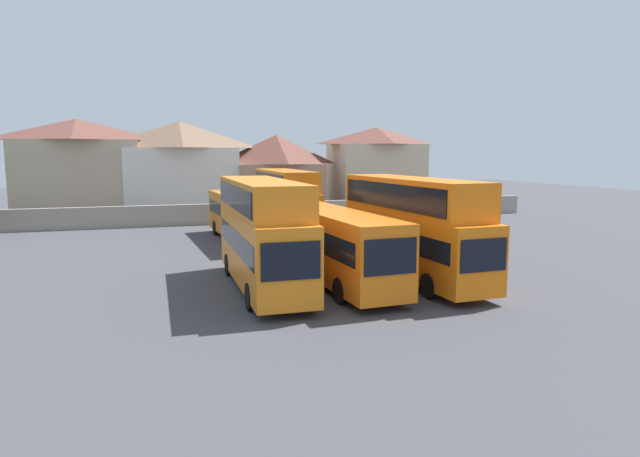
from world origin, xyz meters
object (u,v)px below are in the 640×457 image
Objects in this scene: bus_1 at (262,228)px; house_terrace_far_right at (376,169)px; house_terrace_right at (276,174)px; bus_5 at (286,200)px; bus_3 at (412,223)px; bus_4 at (241,215)px; house_terrace_centre at (181,168)px; bus_2 at (335,242)px; house_terrace_left at (78,169)px.

house_terrace_far_right is at bearing 149.22° from bus_1.
house_terrace_right is at bearing 166.55° from bus_1.
bus_5 is 1.20× the size of house_terrace_right.
house_terrace_right is 10.93m from house_terrace_far_right.
bus_1 is 1.19× the size of house_terrace_right.
bus_3 reaches higher than bus_4.
house_terrace_centre is (-9.01, 31.08, 1.90)m from bus_3.
house_terrace_right is (9.48, -0.07, -0.60)m from house_terrace_centre.
bus_2 is 14.30m from bus_5.
bus_5 reaches higher than bus_4.
bus_4 is at bearing -54.35° from house_terrace_left.
house_terrace_right is 0.93× the size of house_terrace_far_right.
house_terrace_right is (6.51, 16.83, 2.21)m from bus_4.
bus_3 is (7.33, -0.30, 0.00)m from bus_1.
bus_2 is at bearing -116.65° from house_terrace_far_right.
house_terrace_right is at bearing 178.59° from house_terrace_far_right.
bus_5 is 1.11× the size of house_terrace_far_right.
bus_5 is at bearing -100.90° from house_terrace_right.
house_terrace_centre is 20.40m from house_terrace_far_right.
house_terrace_left is 1.02× the size of house_terrace_centre.
house_terrace_left is 29.51m from house_terrace_far_right.
house_terrace_centre reaches higher than bus_1.
bus_3 is 32.41m from house_terrace_centre.
bus_4 is (-6.03, 14.18, -0.91)m from bus_3.
bus_3 is at bearing -110.33° from house_terrace_far_right.
house_terrace_centre reaches higher than house_terrace_far_right.
bus_1 reaches higher than bus_2.
bus_2 is 14.03m from bus_4.
house_terrace_right is (4.35, 30.69, 2.12)m from bus_2.
bus_3 is 1.25× the size of house_terrace_right.
bus_5 is at bearing 92.97° from bus_4.
house_terrace_left reaches higher than house_terrace_far_right.
bus_2 is at bearing 91.04° from bus_1.
house_terrace_far_right is (15.26, 30.42, 2.55)m from bus_2.
house_terrace_right is (3.17, 16.46, 1.31)m from bus_5.
house_terrace_centre is at bearing 179.57° from house_terrace_right.
bus_2 is at bearing -3.93° from bus_5.
house_terrace_centre is at bearing 179.05° from house_terrace_far_right.
bus_4 is 1.08× the size of house_terrace_left.
bus_4 is 24.18m from house_terrace_far_right.
house_terrace_centre reaches higher than bus_2.
bus_5 is at bearing -171.94° from bus_3.
house_terrace_right is (18.59, -0.02, -0.61)m from house_terrace_left.
bus_4 is (1.30, 13.88, -0.91)m from bus_1.
house_terrace_left reaches higher than bus_4.
house_terrace_left reaches higher than house_terrace_right.
house_terrace_centre is at bearing -173.26° from bus_4.
bus_3 is 14.79m from bus_5.
bus_2 is at bearing -97.10° from bus_3.
bus_1 is 3.55m from bus_2.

